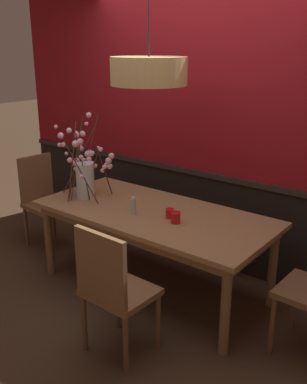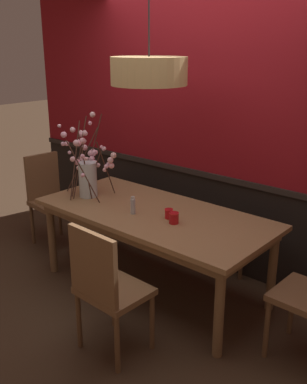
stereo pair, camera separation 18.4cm
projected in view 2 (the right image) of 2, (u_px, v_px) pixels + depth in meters
name	position (u px, v px, depth m)	size (l,w,h in m)	color
ground_plane	(154.00, 288.00, 3.97)	(24.00, 24.00, 0.00)	#422D1E
back_wall	(210.00, 123.00, 4.09)	(4.77, 0.14, 2.76)	black
dining_table	(154.00, 220.00, 3.76)	(2.03, 0.95, 0.73)	#997047
chair_far_side_left	(189.00, 202.00, 4.61)	(0.47, 0.43, 0.89)	brown
chair_far_side_right	(240.00, 212.00, 4.25)	(0.44, 0.42, 0.97)	brown
chair_near_side_right	(106.00, 285.00, 2.98)	(0.46, 0.40, 0.95)	brown
chair_head_west_end	(50.00, 196.00, 4.72)	(0.47, 0.44, 0.96)	brown
vase_with_blossoms	(88.00, 171.00, 4.04)	(0.55, 0.49, 0.74)	silver
candle_holder_nearer_center	(169.00, 213.00, 3.58)	(0.07, 0.07, 0.08)	red
candle_holder_nearer_edge	(174.00, 218.00, 3.47)	(0.08, 0.08, 0.09)	red
condiment_bottle	(133.00, 206.00, 3.66)	(0.04, 0.04, 0.15)	#ADADB2
pendant_lamp	(149.00, 71.00, 3.40)	(0.59, 0.59, 1.00)	tan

